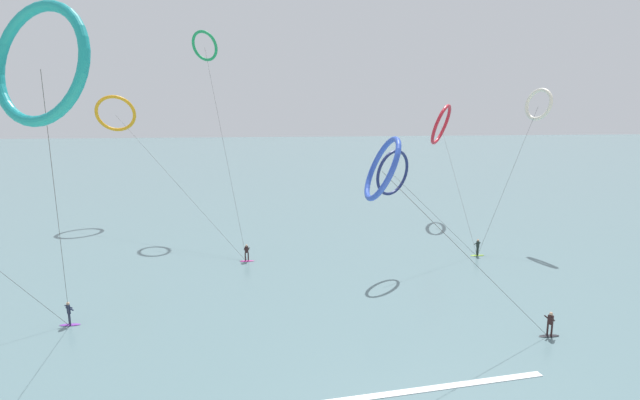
{
  "coord_description": "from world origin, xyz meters",
  "views": [
    {
      "loc": [
        -3.43,
        -13.22,
        15.31
      ],
      "look_at": [
        0.0,
        19.77,
        8.74
      ],
      "focal_mm": 28.18,
      "sensor_mm": 36.0,
      "label": 1
    }
  ],
  "objects_px": {
    "surfer_lime": "(478,248)",
    "kite_teal": "(40,64)",
    "kite_crimson": "(441,125)",
    "surfer_charcoal": "(550,326)",
    "kite_ivory": "(538,104)",
    "kite_emerald": "(205,46)",
    "kite_amber": "(116,114)",
    "surfer_violet": "(69,315)",
    "kite_cobalt": "(382,169)",
    "kite_navy": "(393,173)",
    "surfer_magenta": "(247,254)"
  },
  "relations": [
    {
      "from": "surfer_lime",
      "to": "kite_teal",
      "type": "height_order",
      "value": "kite_teal"
    },
    {
      "from": "kite_teal",
      "to": "kite_crimson",
      "type": "height_order",
      "value": "kite_teal"
    },
    {
      "from": "surfer_charcoal",
      "to": "kite_ivory",
      "type": "xyz_separation_m",
      "value": [
        10.85,
        23.18,
        14.1
      ]
    },
    {
      "from": "kite_teal",
      "to": "kite_emerald",
      "type": "height_order",
      "value": "kite_emerald"
    },
    {
      "from": "surfer_lime",
      "to": "kite_amber",
      "type": "bearing_deg",
      "value": 63.29
    },
    {
      "from": "kite_ivory",
      "to": "kite_emerald",
      "type": "relative_size",
      "value": 0.71
    },
    {
      "from": "surfer_charcoal",
      "to": "kite_crimson",
      "type": "bearing_deg",
      "value": 140.91
    },
    {
      "from": "surfer_charcoal",
      "to": "surfer_violet",
      "type": "xyz_separation_m",
      "value": [
        -32.05,
        5.01,
        0.0
      ]
    },
    {
      "from": "kite_cobalt",
      "to": "kite_amber",
      "type": "distance_m",
      "value": 48.16
    },
    {
      "from": "kite_navy",
      "to": "kite_ivory",
      "type": "bearing_deg",
      "value": 168.8
    },
    {
      "from": "kite_navy",
      "to": "kite_amber",
      "type": "xyz_separation_m",
      "value": [
        -30.37,
        23.54,
        4.75
      ]
    },
    {
      "from": "kite_ivory",
      "to": "kite_amber",
      "type": "xyz_separation_m",
      "value": [
        -48.29,
        15.12,
        -1.21
      ]
    },
    {
      "from": "surfer_magenta",
      "to": "kite_amber",
      "type": "bearing_deg",
      "value": 122.74
    },
    {
      "from": "kite_cobalt",
      "to": "kite_teal",
      "type": "height_order",
      "value": "kite_teal"
    },
    {
      "from": "kite_navy",
      "to": "kite_cobalt",
      "type": "relative_size",
      "value": 0.86
    },
    {
      "from": "surfer_magenta",
      "to": "kite_crimson",
      "type": "xyz_separation_m",
      "value": [
        24.9,
        17.49,
        11.43
      ]
    },
    {
      "from": "surfer_violet",
      "to": "kite_navy",
      "type": "relative_size",
      "value": 0.15
    },
    {
      "from": "surfer_magenta",
      "to": "kite_crimson",
      "type": "height_order",
      "value": "kite_crimson"
    },
    {
      "from": "kite_cobalt",
      "to": "kite_crimson",
      "type": "xyz_separation_m",
      "value": [
        16.54,
        38.04,
        0.55
      ]
    },
    {
      "from": "kite_emerald",
      "to": "surfer_charcoal",
      "type": "bearing_deg",
      "value": 159.82
    },
    {
      "from": "kite_navy",
      "to": "kite_emerald",
      "type": "relative_size",
      "value": 0.49
    },
    {
      "from": "kite_navy",
      "to": "kite_cobalt",
      "type": "distance_m",
      "value": 18.25
    },
    {
      "from": "kite_emerald",
      "to": "kite_crimson",
      "type": "height_order",
      "value": "kite_emerald"
    },
    {
      "from": "kite_crimson",
      "to": "surfer_magenta",
      "type": "bearing_deg",
      "value": -21.71
    },
    {
      "from": "surfer_charcoal",
      "to": "kite_navy",
      "type": "relative_size",
      "value": 0.15
    },
    {
      "from": "surfer_charcoal",
      "to": "surfer_magenta",
      "type": "distance_m",
      "value": 27.2
    },
    {
      "from": "kite_amber",
      "to": "kite_emerald",
      "type": "bearing_deg",
      "value": 159.11
    },
    {
      "from": "surfer_charcoal",
      "to": "kite_teal",
      "type": "height_order",
      "value": "kite_teal"
    },
    {
      "from": "kite_emerald",
      "to": "surfer_magenta",
      "type": "bearing_deg",
      "value": 140.36
    },
    {
      "from": "surfer_charcoal",
      "to": "surfer_violet",
      "type": "bearing_deg",
      "value": -130.78
    },
    {
      "from": "surfer_charcoal",
      "to": "surfer_magenta",
      "type": "xyz_separation_m",
      "value": [
        -20.43,
        17.96,
        0.0
      ]
    },
    {
      "from": "surfer_charcoal",
      "to": "kite_emerald",
      "type": "xyz_separation_m",
      "value": [
        -25.5,
        34.72,
        20.93
      ]
    },
    {
      "from": "kite_amber",
      "to": "kite_crimson",
      "type": "xyz_separation_m",
      "value": [
        41.92,
        -2.84,
        -1.46
      ]
    },
    {
      "from": "kite_cobalt",
      "to": "surfer_lime",
      "type": "bearing_deg",
      "value": 142.03
    },
    {
      "from": "kite_ivory",
      "to": "kite_crimson",
      "type": "relative_size",
      "value": 0.8
    },
    {
      "from": "surfer_charcoal",
      "to": "surfer_violet",
      "type": "height_order",
      "value": "same"
    },
    {
      "from": "kite_crimson",
      "to": "surfer_violet",
      "type": "bearing_deg",
      "value": -16.99
    },
    {
      "from": "surfer_magenta",
      "to": "kite_amber",
      "type": "xyz_separation_m",
      "value": [
        -17.02,
        20.33,
        12.89
      ]
    },
    {
      "from": "surfer_lime",
      "to": "surfer_violet",
      "type": "relative_size",
      "value": 1.0
    },
    {
      "from": "surfer_violet",
      "to": "kite_amber",
      "type": "bearing_deg",
      "value": 160.56
    },
    {
      "from": "kite_navy",
      "to": "kite_amber",
      "type": "distance_m",
      "value": 38.71
    },
    {
      "from": "kite_navy",
      "to": "kite_ivory",
      "type": "relative_size",
      "value": 0.69
    },
    {
      "from": "surfer_lime",
      "to": "kite_ivory",
      "type": "bearing_deg",
      "value": -54.44
    },
    {
      "from": "surfer_lime",
      "to": "kite_ivory",
      "type": "height_order",
      "value": "kite_ivory"
    },
    {
      "from": "kite_emerald",
      "to": "kite_ivory",
      "type": "bearing_deg",
      "value": -164.09
    },
    {
      "from": "kite_ivory",
      "to": "kite_teal",
      "type": "distance_m",
      "value": 48.9
    },
    {
      "from": "surfer_lime",
      "to": "kite_crimson",
      "type": "relative_size",
      "value": 0.08
    },
    {
      "from": "kite_cobalt",
      "to": "kite_emerald",
      "type": "bearing_deg",
      "value": -162.12
    },
    {
      "from": "kite_ivory",
      "to": "kite_amber",
      "type": "distance_m",
      "value": 50.62
    },
    {
      "from": "kite_cobalt",
      "to": "kite_emerald",
      "type": "xyz_separation_m",
      "value": [
        -13.43,
        37.31,
        10.05
      ]
    }
  ]
}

